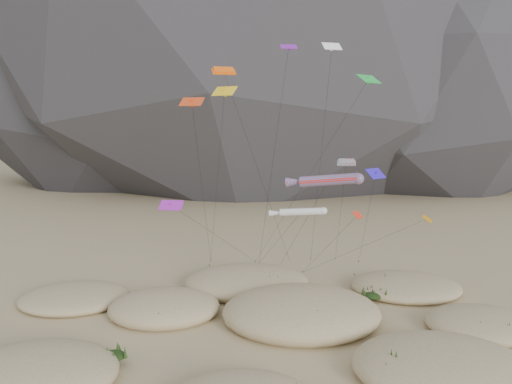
# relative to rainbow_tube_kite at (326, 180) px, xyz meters

# --- Properties ---
(ground) EXTENTS (500.00, 500.00, 0.00)m
(ground) POSITION_rel_rainbow_tube_kite_xyz_m (-5.62, -11.12, -13.36)
(ground) COLOR #CCB789
(ground) RESTS_ON ground
(dunes) EXTENTS (52.34, 36.43, 4.18)m
(dunes) POSITION_rel_rainbow_tube_kite_xyz_m (-6.50, -6.68, -12.65)
(dunes) COLOR #CCB789
(dunes) RESTS_ON ground
(dune_grass) EXTENTS (42.58, 27.27, 1.53)m
(dune_grass) POSITION_rel_rainbow_tube_kite_xyz_m (-5.89, -8.44, -12.53)
(dune_grass) COLOR black
(dune_grass) RESTS_ON ground
(kite_stakes) EXTENTS (20.87, 7.50, 0.30)m
(kite_stakes) POSITION_rel_rainbow_tube_kite_xyz_m (-3.30, 12.87, -13.21)
(kite_stakes) COLOR #3F2D1E
(kite_stakes) RESTS_ON ground
(rainbow_tube_kite) EXTENTS (8.08, 14.71, 14.30)m
(rainbow_tube_kite) POSITION_rel_rainbow_tube_kite_xyz_m (0.00, 0.00, 0.00)
(rainbow_tube_kite) COLOR red
(rainbow_tube_kite) RESTS_ON ground
(white_tube_kite) EXTENTS (7.15, 14.00, 10.95)m
(white_tube_kite) POSITION_rel_rainbow_tube_kite_xyz_m (-3.16, -2.21, -3.02)
(white_tube_kite) COLOR silver
(white_tube_kite) RESTS_ON ground
(orange_parafoil) EXTENTS (10.25, 15.40, 25.30)m
(orange_parafoil) POSITION_rel_rainbow_tube_kite_xyz_m (-10.70, 1.22, 11.12)
(orange_parafoil) COLOR #EE580C
(orange_parafoil) RESTS_ON ground
(multi_parafoil) EXTENTS (3.84, 17.90, 15.84)m
(multi_parafoil) POSITION_rel_rainbow_tube_kite_xyz_m (1.65, -2.01, 1.82)
(multi_parafoil) COLOR red
(multi_parafoil) RESTS_ON ground
(delta_kites) EXTENTS (29.95, 21.98, 28.30)m
(delta_kites) POSITION_rel_rainbow_tube_kite_xyz_m (-3.15, 0.30, 5.10)
(delta_kites) COLOR green
(delta_kites) RESTS_ON ground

